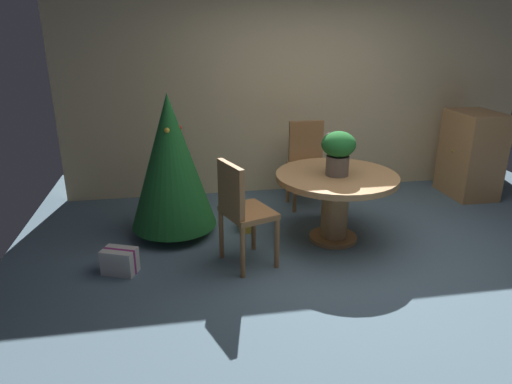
{
  "coord_description": "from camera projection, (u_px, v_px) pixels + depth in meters",
  "views": [
    {
      "loc": [
        -1.6,
        -3.55,
        2.07
      ],
      "look_at": [
        -0.93,
        0.29,
        0.66
      ],
      "focal_mm": 32.39,
      "sensor_mm": 36.0,
      "label": 1
    }
  ],
  "objects": [
    {
      "name": "wooden_chair_far",
      "position": [
        308.0,
        158.0,
        5.51
      ],
      "size": [
        0.46,
        0.39,
        1.01
      ],
      "color": "#9E6B3D",
      "rests_on": "ground_plane"
    },
    {
      "name": "gift_box_cream",
      "position": [
        120.0,
        261.0,
        4.07
      ],
      "size": [
        0.34,
        0.28,
        0.23
      ],
      "color": "silver",
      "rests_on": "ground_plane"
    },
    {
      "name": "wooden_chair_left",
      "position": [
        241.0,
        207.0,
        4.06
      ],
      "size": [
        0.53,
        0.57,
        0.98
      ],
      "color": "#9E6B3D",
      "rests_on": "ground_plane"
    },
    {
      "name": "back_wall_panel",
      "position": [
        303.0,
        90.0,
        5.85
      ],
      "size": [
        6.0,
        0.1,
        2.6
      ],
      "primitive_type": "cube",
      "color": "beige",
      "rests_on": "ground_plane"
    },
    {
      "name": "ground_plane",
      "position": [
        361.0,
        264.0,
        4.25
      ],
      "size": [
        6.6,
        6.6,
        0.0
      ],
      "primitive_type": "plane",
      "color": "slate"
    },
    {
      "name": "round_dining_table",
      "position": [
        336.0,
        191.0,
        4.57
      ],
      "size": [
        1.2,
        1.2,
        0.7
      ],
      "color": "#B27F4C",
      "rests_on": "ground_plane"
    },
    {
      "name": "flower_vase",
      "position": [
        338.0,
        150.0,
        4.4
      ],
      "size": [
        0.33,
        0.33,
        0.43
      ],
      "color": "#665B51",
      "rests_on": "round_dining_table"
    },
    {
      "name": "wooden_cabinet",
      "position": [
        471.0,
        154.0,
        5.83
      ],
      "size": [
        0.54,
        0.7,
        1.07
      ],
      "color": "#B27F4C",
      "rests_on": "ground_plane"
    },
    {
      "name": "holiday_tree",
      "position": [
        171.0,
        162.0,
        4.61
      ],
      "size": [
        0.87,
        0.87,
        1.47
      ],
      "color": "brown",
      "rests_on": "ground_plane"
    },
    {
      "name": "gift_box_gold",
      "position": [
        246.0,
        222.0,
        4.94
      ],
      "size": [
        0.17,
        0.22,
        0.19
      ],
      "color": "gold",
      "rests_on": "ground_plane"
    }
  ]
}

